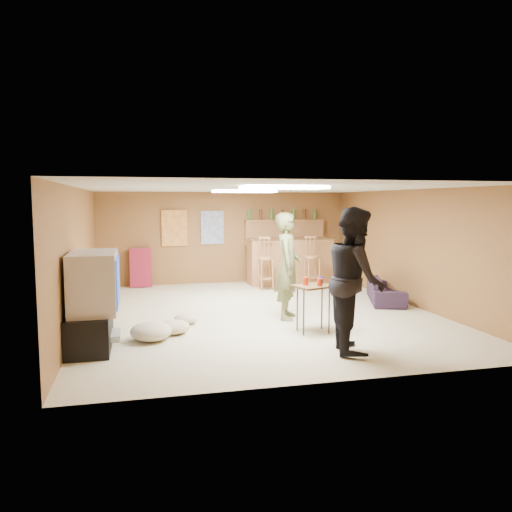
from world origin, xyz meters
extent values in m
plane|color=beige|center=(0.00, 0.00, 0.00)|extent=(7.00, 7.00, 0.00)
cube|color=silver|center=(0.00, 0.00, 2.20)|extent=(6.00, 7.00, 0.02)
cube|color=brown|center=(0.00, 3.50, 1.10)|extent=(6.00, 0.02, 2.20)
cube|color=brown|center=(0.00, -3.50, 1.10)|extent=(6.00, 0.02, 2.20)
cube|color=brown|center=(-3.00, 0.00, 1.10)|extent=(0.02, 7.00, 2.20)
cube|color=brown|center=(3.00, 0.00, 1.10)|extent=(0.02, 7.00, 2.20)
cube|color=black|center=(-2.72, -1.50, 0.25)|extent=(0.55, 1.30, 0.50)
cube|color=#B2B2B7|center=(-2.50, -1.50, 0.15)|extent=(0.35, 0.50, 0.08)
cube|color=#B2B2B7|center=(-2.65, -1.50, 0.90)|extent=(0.60, 1.10, 0.80)
cube|color=navy|center=(-2.34, -1.50, 0.90)|extent=(0.02, 0.95, 0.65)
cube|color=#9B6538|center=(1.50, 2.95, 0.55)|extent=(2.00, 0.60, 1.10)
cube|color=#452E16|center=(1.50, 2.70, 1.10)|extent=(2.10, 0.12, 0.05)
cube|color=#9B6538|center=(1.50, 3.40, 1.50)|extent=(2.00, 0.18, 0.05)
cube|color=#9B6538|center=(1.50, 3.42, 1.20)|extent=(2.00, 0.14, 0.60)
cube|color=#BF3F26|center=(-1.20, 3.46, 1.35)|extent=(0.60, 0.03, 0.85)
cube|color=#334C99|center=(-0.30, 3.46, 1.35)|extent=(0.55, 0.03, 0.80)
cube|color=maroon|center=(-2.00, 3.30, 0.45)|extent=(0.50, 0.26, 0.91)
cube|color=white|center=(0.00, -1.50, 2.17)|extent=(1.20, 0.60, 0.04)
cube|color=white|center=(0.00, 1.20, 2.17)|extent=(1.20, 0.60, 0.04)
imported|color=#61643A|center=(0.38, -0.50, 0.90)|extent=(0.64, 0.77, 1.79)
imported|color=black|center=(0.70, -2.46, 0.95)|extent=(0.92, 1.07, 1.91)
imported|color=black|center=(2.70, 0.42, 0.23)|extent=(1.13, 1.68, 0.46)
cube|color=#452E16|center=(0.49, -1.45, 0.36)|extent=(0.67, 0.60, 0.72)
cylinder|color=#B92C0C|center=(0.38, -1.41, 0.78)|extent=(0.11, 0.11, 0.12)
cylinder|color=#B92C0C|center=(0.56, -1.54, 0.78)|extent=(0.10, 0.10, 0.11)
cylinder|color=#14158E|center=(0.65, -1.32, 0.77)|extent=(0.08, 0.08, 0.10)
ellipsoid|color=tan|center=(-1.91, -1.35, 0.13)|extent=(0.64, 0.64, 0.27)
ellipsoid|color=tan|center=(-1.33, -0.48, 0.09)|extent=(0.49, 0.49, 0.18)
ellipsoid|color=tan|center=(-1.56, -1.05, 0.10)|extent=(0.50, 0.50, 0.21)
camera|label=1|loc=(-2.08, -8.44, 1.97)|focal=35.00mm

